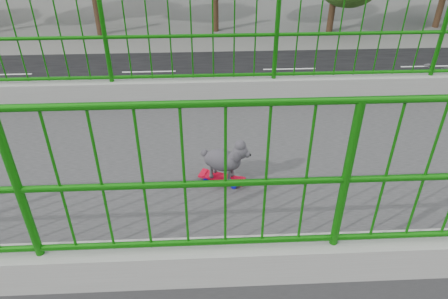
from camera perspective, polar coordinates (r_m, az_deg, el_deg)
road at (r=19.22m, az=-11.87°, el=3.22°), size 18.00×90.00×0.02m
skateboard at (r=3.97m, az=-0.30°, el=-3.89°), size 0.28×0.45×0.06m
poodle at (r=3.83m, az=0.04°, el=-1.26°), size 0.30×0.45×0.40m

